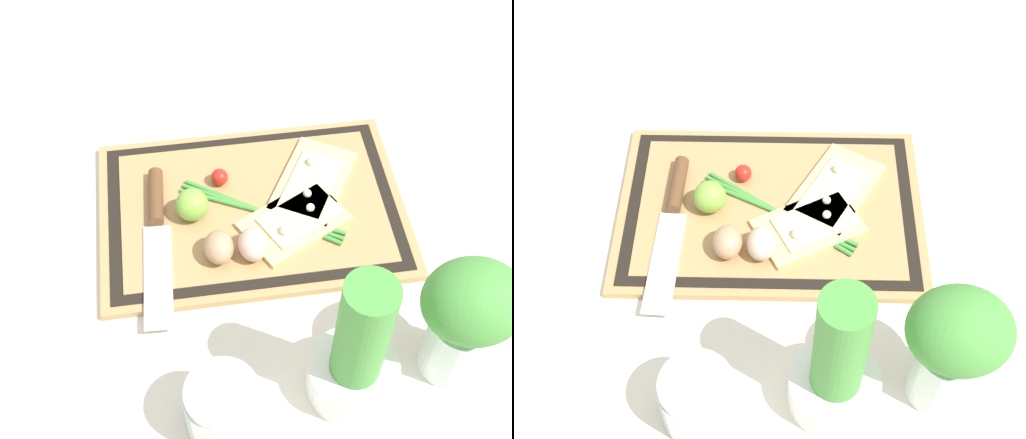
% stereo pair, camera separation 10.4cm
% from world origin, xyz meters
% --- Properties ---
extents(ground_plane, '(6.00, 6.00, 0.00)m').
position_xyz_m(ground_plane, '(0.00, 0.00, 0.00)').
color(ground_plane, silver).
extents(cutting_board, '(0.46, 0.32, 0.02)m').
position_xyz_m(cutting_board, '(0.00, 0.00, 0.01)').
color(cutting_board, tan).
rests_on(cutting_board, ground_plane).
extents(pizza_slice_near, '(0.16, 0.19, 0.02)m').
position_xyz_m(pizza_slice_near, '(-0.10, -0.03, 0.02)').
color(pizza_slice_near, '#DBBC7F').
rests_on(pizza_slice_near, cutting_board).
extents(pizza_slice_far, '(0.18, 0.15, 0.02)m').
position_xyz_m(pizza_slice_far, '(-0.06, 0.04, 0.02)').
color(pizza_slice_far, '#DBBC7F').
rests_on(pizza_slice_far, cutting_board).
extents(knife, '(0.05, 0.27, 0.02)m').
position_xyz_m(knife, '(0.14, 0.01, 0.02)').
color(knife, silver).
rests_on(knife, cutting_board).
extents(egg_brown, '(0.04, 0.05, 0.04)m').
position_xyz_m(egg_brown, '(0.06, 0.08, 0.04)').
color(egg_brown, tan).
rests_on(egg_brown, cutting_board).
extents(egg_pink, '(0.04, 0.05, 0.04)m').
position_xyz_m(egg_pink, '(0.01, 0.09, 0.04)').
color(egg_pink, beige).
rests_on(egg_pink, cutting_board).
extents(lime, '(0.05, 0.05, 0.05)m').
position_xyz_m(lime, '(0.09, 0.01, 0.04)').
color(lime, '#7FB742').
rests_on(lime, cutting_board).
extents(cherry_tomato_red, '(0.03, 0.03, 0.03)m').
position_xyz_m(cherry_tomato_red, '(0.04, -0.05, 0.03)').
color(cherry_tomato_red, red).
rests_on(cherry_tomato_red, cutting_board).
extents(scallion_bunch, '(0.24, 0.16, 0.01)m').
position_xyz_m(scallion_bunch, '(-0.01, 0.02, 0.02)').
color(scallion_bunch, '#47933D').
rests_on(scallion_bunch, cutting_board).
extents(herb_pot, '(0.11, 0.11, 0.23)m').
position_xyz_m(herb_pot, '(-0.08, 0.30, 0.08)').
color(herb_pot, white).
rests_on(herb_pot, ground_plane).
extents(sauce_jar, '(0.09, 0.09, 0.09)m').
position_xyz_m(sauce_jar, '(0.08, 0.32, 0.04)').
color(sauce_jar, silver).
rests_on(sauce_jar, ground_plane).
extents(herb_glass, '(0.12, 0.11, 0.20)m').
position_xyz_m(herb_glass, '(-0.22, 0.29, 0.12)').
color(herb_glass, silver).
rests_on(herb_glass, ground_plane).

